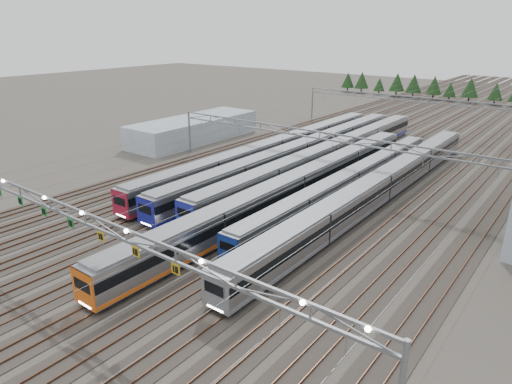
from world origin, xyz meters
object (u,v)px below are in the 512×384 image
Objects in this scene: train_d at (295,188)px; gantry_mid at (320,141)px; train_b at (299,153)px; train_c at (328,155)px; train_e at (350,182)px; gantry_near at (84,221)px; west_shed at (194,129)px; train_a at (275,150)px; train_f at (380,187)px; gantry_far at (420,104)px.

gantry_mid reaches higher than train_d.
train_c is (4.50, 1.88, -0.02)m from train_b.
train_c is 13.35m from train_e.
train_b reaches higher than train_c.
gantry_near reaches higher than west_shed.
train_a is 1.02× the size of train_d.
train_a is 4.61m from train_b.
gantry_mid is at bearing 166.05° from train_f.
train_a is at bearing -167.74° from train_b.
west_shed reaches higher than train_e.
gantry_mid is 1.88× the size of west_shed.
west_shed reaches higher than train_d.
train_b is at bearing 120.30° from train_d.
west_shed is (-23.61, 3.81, 0.06)m from train_a.
gantry_near is at bearing -54.16° from west_shed.
train_c is at bearing 143.69° from train_f.
train_e is 0.95× the size of gantry_mid.
train_c is 32.62m from west_shed.
gantry_far is 50.94m from west_shed.
gantry_near is 1.00× the size of gantry_far.
gantry_near reaches higher than gantry_far.
west_shed reaches higher than train_a.
train_f is at bearing -76.75° from gantry_far.
train_d reaches higher than train_f.
gantry_near reaches higher than train_d.
gantry_mid is (2.25, -7.13, 4.14)m from train_c.
gantry_far is (11.25, 40.73, 4.12)m from train_a.
train_e is 8.51m from gantry_mid.
gantry_far reaches higher than train_d.
gantry_near is at bearing -106.84° from train_f.
train_d is at bearing -59.70° from train_b.
train_e is 48.41m from gantry_far.
train_c reaches higher than train_d.
gantry_far is at bearing 90.00° from gantry_mid.
gantry_mid is at bearing 89.93° from gantry_near.
train_b is at bearing 149.42° from train_e.
gantry_mid is 45.00m from gantry_far.
gantry_far is at bearing 86.60° from train_c.
train_a is 0.99× the size of train_f.
gantry_near is (-11.30, -37.32, 4.88)m from train_f.
gantry_near is 85.12m from gantry_far.
west_shed is (-34.81, 48.20, -4.76)m from gantry_near.
train_a is at bearing 104.16° from gantry_near.
gantry_far is at bearing 74.56° from train_a.
gantry_mid is (-6.75, 2.73, 4.41)m from train_e.
train_c is (9.00, 2.86, -0.03)m from train_a.
gantry_mid is at bearing -72.48° from train_c.
train_b is 1.20× the size of gantry_mid.
train_f is 47.37m from west_shed.
train_c is 1.04× the size of train_d.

